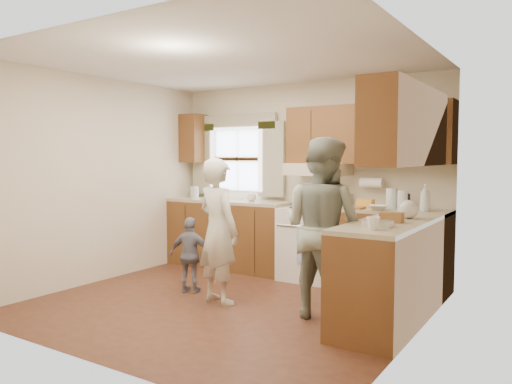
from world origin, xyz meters
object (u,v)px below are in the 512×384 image
Objects in this scene: woman_right at (322,228)px; child at (191,255)px; stove at (314,242)px; woman_left at (218,231)px.

woman_right reaches higher than child.
child is (-1.61, -0.02, -0.43)m from woman_right.
stove is 1.58m from child.
woman_right reaches higher than stove.
stove is 0.71× the size of woman_left.
stove is 1.53m from woman_left.
child is at bearing 10.00° from woman_right.
stove is at bearing -143.30° from child.
stove is 0.62× the size of woman_right.
woman_left reaches higher than child.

